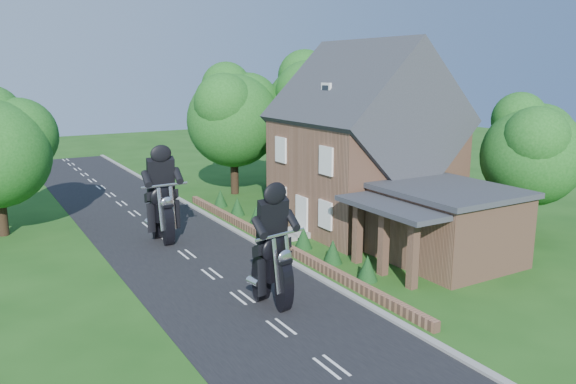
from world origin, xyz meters
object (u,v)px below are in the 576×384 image
motorcycle_follow (163,228)px  annex (445,224)px  garden_wall (276,242)px  motorcycle_lead (273,288)px  house (364,149)px

motorcycle_follow → annex: bearing=134.9°
garden_wall → motorcycle_lead: motorcycle_lead is taller
garden_wall → annex: 8.19m
garden_wall → house: (6.19, 1.00, 4.14)m
garden_wall → motorcycle_follow: bearing=142.9°
motorcycle_follow → house: bearing=164.3°
house → annex: house is taller
annex → garden_wall: bearing=133.8°
house → annex: bearing=-95.2°
house → annex: (-0.62, -6.80, -2.58)m
house → motorcycle_lead: (-9.85, -7.27, -3.63)m
house → annex: size_ratio=1.45×
garden_wall → house: bearing=9.2°
house → motorcycle_follow: size_ratio=6.36×
annex → motorcycle_follow: annex is taller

